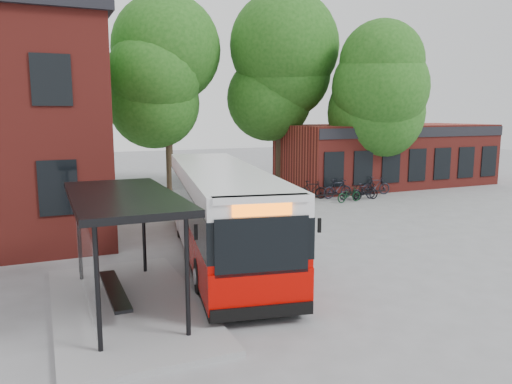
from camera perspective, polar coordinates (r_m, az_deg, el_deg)
name	(u,v)px	position (r m, az deg, el deg)	size (l,w,h in m)	color
ground	(274,273)	(15.28, 2.03, -9.22)	(100.00, 100.00, 0.00)	slate
shop_row	(386,155)	(34.55, 14.67, 4.15)	(14.00, 6.20, 4.00)	maroon
bus_shelter	(125,251)	(12.67, -14.71, -6.55)	(3.60, 7.00, 2.90)	black
bike_rail	(347,196)	(28.21, 10.35, -0.46)	(5.20, 0.10, 0.38)	black
tree_0	(42,99)	(29.10, -23.28, 9.74)	(7.92, 7.92, 11.00)	#1D4F15
tree_1	(168,106)	(30.95, -10.02, 9.70)	(7.92, 7.92, 10.40)	#1D4F15
tree_2	(280,101)	(32.40, 2.71, 10.32)	(7.92, 7.92, 11.00)	#1D4F15
tree_3	(382,115)	(31.63, 14.23, 8.53)	(7.04, 7.04, 9.28)	#1D4F15
city_bus	(220,212)	(16.68, -4.08, -2.34)	(2.52, 11.81, 3.00)	#BA0600
bicycle_1	(312,190)	(28.00, 6.38, 0.24)	(0.49, 1.73, 1.04)	black
bicycle_2	(349,195)	(27.36, 10.57, -0.28)	(0.55, 1.59, 0.83)	black
bicycle_3	(338,189)	(28.42, 9.30, 0.37)	(0.51, 1.82, 1.09)	black
bicycle_4	(350,192)	(28.23, 10.69, -0.02)	(0.54, 1.54, 0.81)	black
bicycle_5	(364,191)	(28.43, 12.19, 0.09)	(0.43, 1.51, 0.91)	black
bicycle_6	(366,192)	(28.28, 12.42, 0.01)	(0.58, 1.67, 0.88)	black
bicycle_7	(376,186)	(30.14, 13.55, 0.70)	(0.50, 1.77, 1.07)	black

